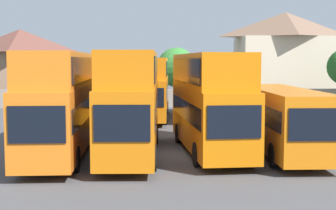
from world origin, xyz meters
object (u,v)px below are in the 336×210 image
object	(u,v)px
bus_3	(209,97)
tree_right_of_lot	(176,67)
bus_4	(281,117)
house_terrace_left	(21,65)
bus_5	(116,84)
bus_2	(131,98)
bus_7	(206,94)
house_terrace_centre	(285,56)
bus_6	(152,85)
bus_1	(61,98)

from	to	relation	value
bus_3	tree_right_of_lot	xyz separation A→B (m)	(0.23, 27.04, 1.13)
bus_4	house_terrace_left	bearing A→B (deg)	-146.00
bus_5	tree_right_of_lot	xyz separation A→B (m)	(5.66, 12.78, 1.12)
bus_4	bus_5	distance (m)	17.29
bus_2	bus_3	size ratio (longest dim) A/B	1.06
bus_2	tree_right_of_lot	distance (m)	27.91
bus_7	house_terrace_left	xyz separation A→B (m)	(-18.86, 17.32, 2.20)
bus_7	house_terrace_left	size ratio (longest dim) A/B	1.20
bus_3	bus_7	size ratio (longest dim) A/B	0.93
house_terrace_left	house_terrace_centre	distance (m)	30.13
bus_7	bus_4	bearing A→B (deg)	4.00
bus_5	tree_right_of_lot	distance (m)	14.03
bus_7	bus_3	bearing A→B (deg)	-9.98
bus_3	bus_6	xyz separation A→B (m)	(-2.60, 14.75, -0.08)
bus_3	house_terrace_left	xyz separation A→B (m)	(-17.12, 31.67, 1.36)
bus_3	bus_1	bearing A→B (deg)	-89.20
tree_right_of_lot	house_terrace_centre	bearing A→B (deg)	16.62
bus_2	house_terrace_centre	world-z (taller)	house_terrace_centre
bus_5	tree_right_of_lot	bearing A→B (deg)	160.22
bus_6	house_terrace_left	bearing A→B (deg)	-135.72
bus_2	bus_5	bearing A→B (deg)	-171.81
bus_2	house_terrace_left	distance (m)	34.82
house_terrace_left	bus_1	bearing A→B (deg)	-73.14
bus_2	bus_6	bearing A→B (deg)	177.43
bus_3	bus_7	xyz separation A→B (m)	(1.74, 14.35, -0.84)
bus_6	bus_5	bearing A→B (deg)	-76.51
bus_3	bus_6	world-z (taller)	bus_3
bus_2	house_terrace_centre	size ratio (longest dim) A/B	0.99
bus_6	tree_right_of_lot	bearing A→B (deg)	170.66
bus_6	tree_right_of_lot	distance (m)	12.67
bus_4	bus_7	distance (m)	14.94
bus_1	bus_2	bearing A→B (deg)	89.34
bus_2	bus_7	xyz separation A→B (m)	(5.68, 14.88, -0.89)
bus_1	tree_right_of_lot	bearing A→B (deg)	164.32
bus_2	bus_6	world-z (taller)	bus_2
bus_1	bus_4	size ratio (longest dim) A/B	1.05
bus_1	bus_5	world-z (taller)	bus_1
bus_4	house_terrace_left	xyz separation A→B (m)	(-20.69, 32.14, 2.31)
house_terrace_centre	bus_6	bearing A→B (deg)	-134.07
bus_3	house_terrace_centre	world-z (taller)	house_terrace_centre
bus_3	house_terrace_left	bearing A→B (deg)	-154.77
bus_4	house_terrace_left	distance (m)	38.30
bus_7	tree_right_of_lot	distance (m)	12.93
tree_right_of_lot	house_terrace_left	bearing A→B (deg)	165.07
bus_4	bus_7	xyz separation A→B (m)	(-1.83, 14.82, 0.11)
bus_3	bus_5	world-z (taller)	bus_5
bus_6	bus_1	bearing A→B (deg)	-13.70
bus_2	tree_right_of_lot	bearing A→B (deg)	173.83
bus_6	tree_right_of_lot	xyz separation A→B (m)	(2.83, 12.29, 1.20)
bus_7	bus_2	bearing A→B (deg)	-23.95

